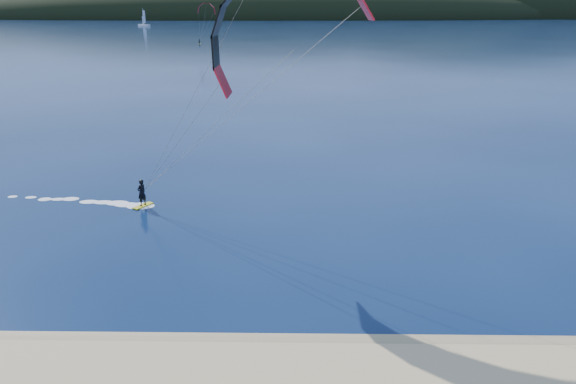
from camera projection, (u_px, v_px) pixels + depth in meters
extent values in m
cube|color=#927954|center=(183.00, 351.00, 21.37)|extent=(220.00, 2.50, 0.10)
ellipsoid|color=black|center=(255.00, 18.00, 697.39)|extent=(840.00, 280.00, 110.00)
ellipsoid|color=black|center=(480.00, 18.00, 730.82)|extent=(600.00, 240.00, 140.00)
ellipsoid|color=black|center=(29.00, 17.00, 758.62)|extent=(520.00, 220.00, 90.00)
cube|color=gold|center=(143.00, 206.00, 37.08)|extent=(1.24, 1.57, 0.09)
imported|color=black|center=(142.00, 193.00, 36.76)|extent=(0.75, 0.83, 1.90)
cylinder|color=gray|center=(210.00, 129.00, 32.09)|extent=(0.02, 0.02, 15.17)
cube|color=gold|center=(200.00, 44.00, 204.13)|extent=(1.09, 1.36, 0.08)
imported|color=black|center=(199.00, 41.00, 203.85)|extent=(0.96, 1.02, 1.66)
cylinder|color=gray|center=(203.00, 27.00, 200.03)|extent=(0.02, 0.02, 11.63)
cube|color=white|center=(144.00, 25.00, 398.84)|extent=(9.46, 5.79, 1.58)
cylinder|color=white|center=(143.00, 17.00, 396.79)|extent=(0.23, 0.23, 12.38)
cube|color=white|center=(144.00, 17.00, 398.28)|extent=(1.05, 2.78, 9.00)
cube|color=white|center=(143.00, 20.00, 395.84)|extent=(0.82, 2.14, 5.63)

